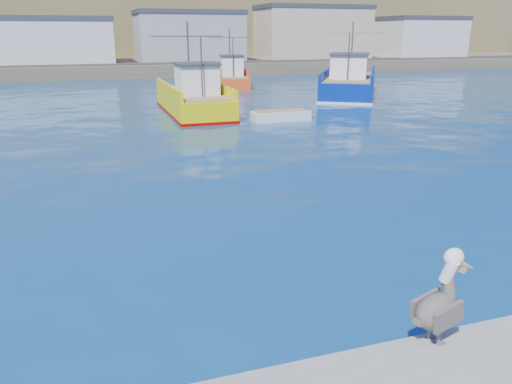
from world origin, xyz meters
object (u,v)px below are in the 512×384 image
skiff_mid (281,117)px  pelican (441,303)px  trawler_blue (349,83)px  boat_orange (231,77)px  skiff_far (335,92)px  trawler_yellow_b (194,99)px

skiff_mid → pelican: bearing=-104.8°
trawler_blue → boat_orange: (-8.26, 11.44, -0.09)m
trawler_blue → boat_orange: bearing=125.8°
trawler_blue → skiff_far: trawler_blue is taller
trawler_yellow_b → boat_orange: 18.83m
trawler_blue → pelican: size_ratio=7.76×
trawler_blue → boat_orange: trawler_blue is taller
skiff_mid → skiff_far: bearing=50.0°
skiff_far → trawler_yellow_b: bearing=-154.7°
trawler_yellow_b → skiff_mid: trawler_yellow_b is taller
skiff_mid → skiff_far: size_ratio=1.05×
trawler_yellow_b → skiff_far: 16.78m
pelican → skiff_mid: bearing=75.2°
trawler_yellow_b → boat_orange: bearing=66.1°
trawler_blue → skiff_far: (-0.73, 1.39, -0.87)m
boat_orange → trawler_yellow_b: bearing=-113.9°
boat_orange → skiff_mid: bearing=-97.0°
trawler_yellow_b → boat_orange: size_ratio=1.24×
boat_orange → skiff_far: (7.53, -10.05, -0.78)m
boat_orange → skiff_mid: size_ratio=2.28×
trawler_yellow_b → trawler_blue: bearing=20.0°
boat_orange → skiff_far: bearing=-53.2°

